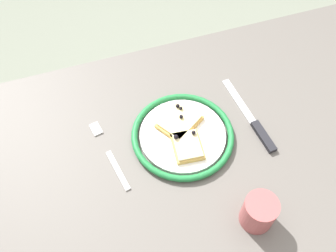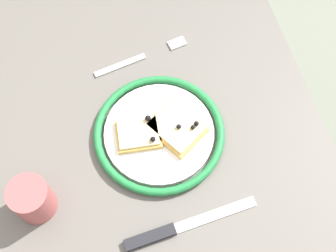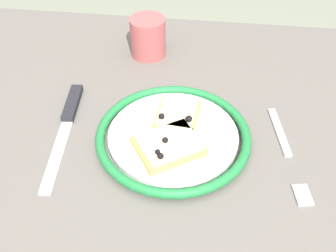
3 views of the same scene
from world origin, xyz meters
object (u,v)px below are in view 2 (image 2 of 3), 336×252
Objects in this scene: pizza_slice_far at (176,128)px; knife at (168,231)px; plate at (159,133)px; cup at (32,199)px; fork at (142,57)px; pizza_slice_near at (140,133)px; dining_table at (148,182)px.

knife is at bearing -19.34° from pizza_slice_far.
cup reaches higher than plate.
knife reaches higher than fork.
pizza_slice_near is 0.18m from fork.
cup is (0.08, -0.24, 0.03)m from plate.
dining_table is at bearing -11.47° from fork.
cup is (0.26, -0.25, 0.04)m from fork.
plate reaches higher than knife.
cup reaches higher than pizza_slice_near.
dining_table is 15.27× the size of cup.
cup is (0.02, -0.20, 0.13)m from dining_table.
dining_table is at bearing -176.09° from knife.
cup is at bearing -74.71° from pizza_slice_far.
dining_table is 0.14m from pizza_slice_far.
pizza_slice_far is 0.28m from cup.
pizza_slice_far is (0.01, 0.07, -0.00)m from pizza_slice_near.
knife is 0.24m from cup.
fork is (-0.18, -0.02, -0.02)m from pizza_slice_far.
pizza_slice_far reaches higher than knife.
pizza_slice_near is 0.36× the size of knife.
cup is at bearing -44.21° from fork.
plate is at bearing 107.90° from cup.
dining_table is 0.24m from cup.
knife is at bearing -6.20° from fork.
dining_table is 0.13m from pizza_slice_near.
knife is 0.36m from fork.
fork is at bearing 135.79° from cup.
dining_table is 4.84× the size of plate.
cup is at bearing -68.64° from pizza_slice_near.
knife is (0.18, -0.06, -0.02)m from pizza_slice_far.
pizza_slice_near is at bearing -13.95° from fork.
fork is at bearing 168.53° from dining_table.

